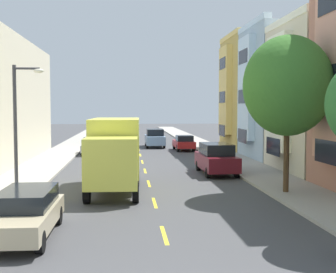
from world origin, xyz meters
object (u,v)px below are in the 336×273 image
street_tree_second (287,86)px  delivery_box_truck (115,151)px  parked_suv_burgundy (216,158)px  parked_pickup_orange (103,133)px  street_lamp (19,120)px  parked_hatchback_red (184,143)px  parked_suv_black (100,135)px  parked_wagon_champagne (25,212)px  parked_hatchback_silver (92,146)px  moving_sky_sedan (155,138)px

street_tree_second → delivery_box_truck: size_ratio=1.02×
parked_suv_burgundy → parked_pickup_orange: bearing=105.1°
street_lamp → parked_hatchback_red: size_ratio=1.46×
parked_suv_black → parked_pickup_orange: parked_suv_black is taller
parked_hatchback_red → parked_pickup_orange: 18.93m
street_tree_second → parked_pickup_orange: street_tree_second is taller
street_lamp → parked_pickup_orange: size_ratio=1.11×
parked_wagon_champagne → parked_suv_burgundy: bearing=55.6°
street_tree_second → parked_hatchback_silver: (-10.67, 19.74, -4.45)m
delivery_box_truck → parked_pickup_orange: (-2.54, 37.51, -1.18)m
parked_wagon_champagne → parked_hatchback_red: same height
street_lamp → delivery_box_truck: 4.95m
parked_hatchback_silver → parked_wagon_champagne: bearing=-90.5°
delivery_box_truck → parked_pickup_orange: bearing=93.9°
delivery_box_truck → moving_sky_sedan: delivery_box_truck is taller
street_tree_second → street_lamp: street_tree_second is taller
parked_wagon_champagne → moving_sky_sedan: moving_sky_sedan is taller
delivery_box_truck → parked_suv_black: delivery_box_truck is taller
parked_hatchback_red → parked_suv_burgundy: bearing=-89.9°
parked_hatchback_silver → parked_hatchback_red: 9.09m
street_lamp → parked_suv_black: (1.59, 33.57, -2.63)m
parked_wagon_champagne → parked_pickup_orange: size_ratio=0.89×
parked_pickup_orange → street_tree_second: bearing=-74.7°
parked_hatchback_silver → parked_suv_burgundy: bearing=-55.8°
moving_sky_sedan → parked_suv_black: bearing=133.1°
parked_hatchback_red → parked_pickup_orange: (-8.72, 16.80, 0.07)m
parked_suv_black → parked_suv_burgundy: size_ratio=1.00×
parked_suv_black → moving_sky_sedan: 8.99m
street_lamp → parked_suv_burgundy: 12.95m
parked_suv_black → parked_hatchback_red: (8.73, -10.67, -0.23)m
parked_wagon_champagne → parked_hatchback_silver: 25.81m
parked_wagon_champagne → parked_pickup_orange: 45.40m
parked_suv_black → moving_sky_sedan: same height
delivery_box_truck → parked_wagon_champagne: delivery_box_truck is taller
parked_wagon_champagne → street_tree_second: bearing=29.2°
parked_hatchback_red → delivery_box_truck: bearing=-106.6°
parked_wagon_champagne → parked_pickup_orange: parked_pickup_orange is taller
parked_pickup_orange → parked_suv_black: bearing=-90.1°
delivery_box_truck → parked_suv_black: size_ratio=1.51×
street_tree_second → parked_hatchback_red: bearing=95.1°
parked_suv_black → parked_suv_burgundy: bearing=-71.5°
parked_hatchback_silver → street_tree_second: bearing=-61.6°
parked_wagon_champagne → parked_suv_black: (0.13, 39.26, 0.18)m
street_tree_second → parked_wagon_champagne: size_ratio=1.58×
parked_hatchback_red → parked_suv_black: bearing=129.3°
parked_suv_burgundy → parked_suv_black: bearing=108.5°
street_tree_second → parked_hatchback_red: 23.05m
delivery_box_truck → parked_suv_black: bearing=94.7°
street_tree_second → parked_suv_black: street_tree_second is taller
moving_sky_sedan → parked_pickup_orange: bearing=115.8°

